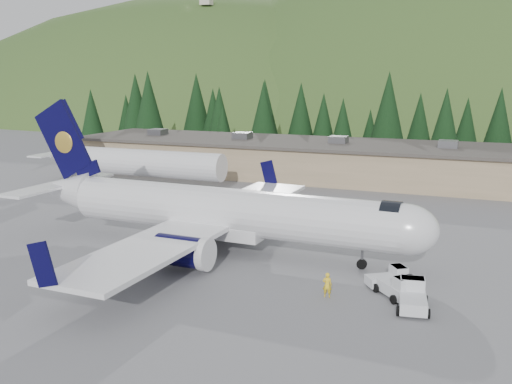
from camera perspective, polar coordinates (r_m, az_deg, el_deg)
The scene contains 9 objects.
ground at distance 48.66m, azimuth -2.63°, elevation -5.94°, with size 600.00×600.00×0.00m, color slate.
airliner at distance 48.25m, azimuth -3.85°, elevation -2.00°, with size 37.60×35.21×12.50m.
second_airliner at distance 78.77m, azimuth -12.65°, elevation 3.04°, with size 27.50×11.00×10.05m.
baggage_tug_a at distance 41.66m, azimuth 13.22°, elevation -8.35°, with size 3.06×2.72×1.47m.
baggage_tug_b at distance 39.74m, azimuth 14.09°, elevation -9.20°, with size 3.39×3.53×1.74m.
baggage_tug_c at distance 38.33m, azimuth 15.38°, elevation -10.04°, with size 2.44×3.54×1.77m.
terminal_building at distance 84.67m, azimuth 4.89°, elevation 3.38°, with size 71.00×17.00×6.10m.
ramp_worker at distance 38.98m, azimuth 7.13°, elevation -9.21°, with size 0.63×0.41×1.73m, color yellow.
tree_line at distance 106.91m, azimuth 6.44°, elevation 7.72°, with size 111.05×19.94×14.34m.
Camera 1 is at (19.24, -42.23, 14.64)m, focal length 40.00 mm.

